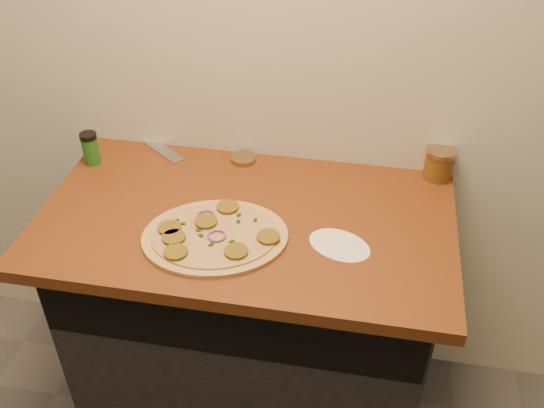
% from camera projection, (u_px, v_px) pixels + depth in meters
% --- Properties ---
extents(cabinet, '(1.10, 0.60, 0.86)m').
position_uv_depth(cabinet, '(251.00, 318.00, 2.06)').
color(cabinet, black).
rests_on(cabinet, ground).
extents(countertop, '(1.20, 0.70, 0.04)m').
position_uv_depth(countertop, '(246.00, 220.00, 1.77)').
color(countertop, brown).
rests_on(countertop, cabinet).
extents(pizza, '(0.48, 0.48, 0.03)m').
position_uv_depth(pizza, '(214.00, 236.00, 1.66)').
color(pizza, tan).
rests_on(pizza, countertop).
extents(chefs_knife, '(0.28, 0.22, 0.02)m').
position_uv_depth(chefs_knife, '(147.00, 138.00, 2.09)').
color(chefs_knife, '#B7BAC1').
rests_on(chefs_knife, countertop).
extents(mason_jar_lid, '(0.11, 0.11, 0.02)m').
position_uv_depth(mason_jar_lid, '(243.00, 159.00, 1.98)').
color(mason_jar_lid, '#A1865D').
rests_on(mason_jar_lid, countertop).
extents(salsa_jar, '(0.09, 0.09, 0.10)m').
position_uv_depth(salsa_jar, '(439.00, 163.00, 1.88)').
color(salsa_jar, maroon).
rests_on(salsa_jar, countertop).
extents(spice_shaker, '(0.05, 0.05, 0.11)m').
position_uv_depth(spice_shaker, '(90.00, 148.00, 1.94)').
color(spice_shaker, '#20601E').
rests_on(spice_shaker, countertop).
extents(flour_spill, '(0.23, 0.23, 0.00)m').
position_uv_depth(flour_spill, '(339.00, 245.00, 1.65)').
color(flour_spill, white).
rests_on(flour_spill, countertop).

